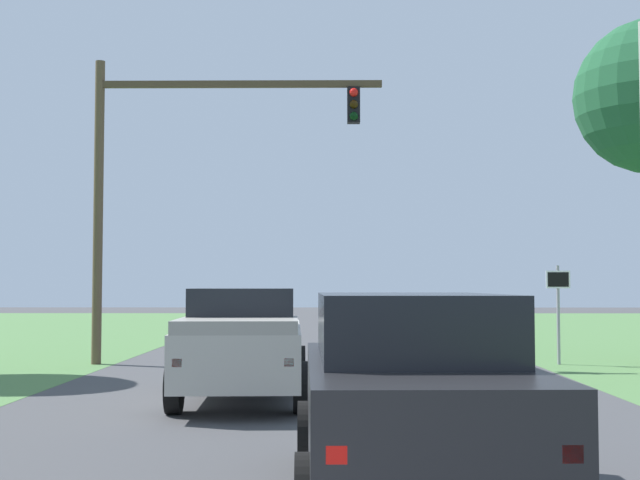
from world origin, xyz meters
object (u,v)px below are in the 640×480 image
at_px(pickup_truck_lead, 244,343).
at_px(traffic_light, 173,163).
at_px(red_suv_near, 410,391).
at_px(keep_moving_sign, 558,301).

xyz_separation_m(pickup_truck_lead, traffic_light, (-2.46, 6.48, 4.05)).
relative_size(red_suv_near, pickup_truck_lead, 0.84).
relative_size(pickup_truck_lead, traffic_light, 0.71).
bearing_deg(keep_moving_sign, red_suv_near, -110.61).
height_order(red_suv_near, traffic_light, traffic_light).
relative_size(pickup_truck_lead, keep_moving_sign, 2.21).
distance_m(pickup_truck_lead, traffic_light, 8.03).
xyz_separation_m(traffic_light, keep_moving_sign, (9.63, 0.04, -3.46)).
distance_m(red_suv_near, traffic_light, 14.51).
height_order(traffic_light, keep_moving_sign, traffic_light).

